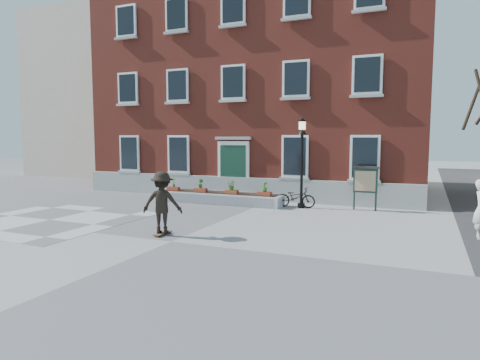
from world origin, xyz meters
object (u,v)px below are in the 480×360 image
at_px(bicycle, 296,197).
at_px(notice_board, 365,181).
at_px(lamp_post, 302,150).
at_px(skateboarder, 162,202).

bearing_deg(bicycle, notice_board, -83.53).
bearing_deg(bicycle, lamp_post, -96.54).
bearing_deg(skateboarder, bicycle, 70.77).
distance_m(notice_board, skateboarder, 9.08).
height_order(bicycle, notice_board, notice_board).
distance_m(bicycle, skateboarder, 7.29).
distance_m(bicycle, lamp_post, 2.10).
relative_size(lamp_post, skateboarder, 1.94).
relative_size(notice_board, skateboarder, 0.92).
bearing_deg(skateboarder, lamp_post, 68.86).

